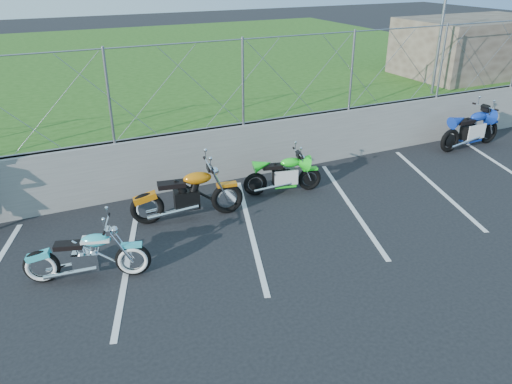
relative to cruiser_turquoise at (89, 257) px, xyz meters
name	(u,v)px	position (x,y,z in m)	size (l,w,h in m)	color
ground	(273,253)	(3.10, -0.62, -0.41)	(90.00, 90.00, 0.00)	black
retaining_wall	(205,157)	(3.10, 2.88, 0.24)	(30.00, 0.22, 1.30)	slate
grass_field	(117,76)	(3.10, 12.88, 0.24)	(30.00, 20.00, 1.30)	#265115
stone_building	(476,46)	(13.60, 4.88, 1.79)	(5.00, 3.00, 1.80)	brown
chain_link_fence	(201,87)	(3.10, 2.88, 1.89)	(28.00, 0.03, 2.00)	gray
sign_pole	(439,40)	(10.30, 3.28, 2.39)	(0.08, 0.08, 3.00)	gray
parking_lines	(302,216)	(4.30, 0.38, -0.41)	(18.29, 4.31, 0.01)	silver
cruiser_turquoise	(89,257)	(0.00, 0.00, 0.00)	(1.99, 0.78, 1.02)	black
naked_orange	(189,196)	(2.18, 1.33, 0.08)	(2.30, 0.78, 1.15)	black
sportbike_green	(284,176)	(4.51, 1.60, 0.00)	(1.80, 0.64, 0.94)	black
sportbike_blue	(471,131)	(10.70, 1.98, 0.08)	(2.21, 0.79, 1.14)	black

